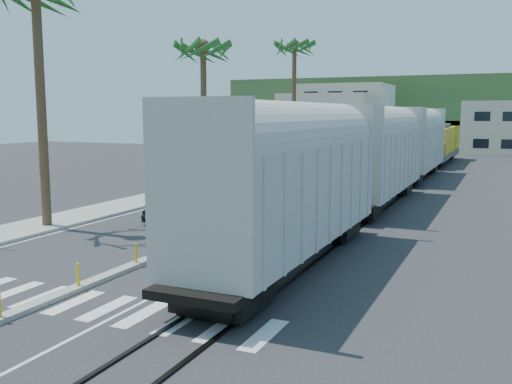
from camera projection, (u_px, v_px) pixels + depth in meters
ground at (100, 281)px, 18.60m from camera, size 140.00×140.00×0.00m
sidewalk at (221, 182)px, 44.64m from camera, size 3.00×90.00×0.15m
rails at (403, 187)px, 41.93m from camera, size 1.56×100.00×0.06m
median at (302, 197)px, 36.66m from camera, size 0.45×60.00×0.85m
crosswalk at (55, 299)px, 16.79m from camera, size 14.00×2.20×0.01m
lane_markings at (297, 187)px, 42.09m from camera, size 9.42×90.00×0.01m
freight_train at (396, 151)px, 38.70m from camera, size 3.00×60.94×5.85m
palm_trees at (210, 38)px, 40.91m from camera, size 3.50×37.20×13.75m
buildings at (376, 120)px, 85.44m from camera, size 38.00×27.00×10.00m
hillside at (442, 110)px, 108.30m from camera, size 80.00×20.00×12.00m
car_lead at (179, 205)px, 29.13m from camera, size 2.33×4.70×1.53m
car_second at (223, 192)px, 33.41m from camera, size 2.24×5.17×1.65m
car_third at (254, 182)px, 39.70m from camera, size 2.31×4.91×1.38m
car_rear at (292, 177)px, 43.56m from camera, size 2.72×4.65×1.20m
cyclist at (171, 254)px, 19.01m from camera, size 2.03×2.54×2.46m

